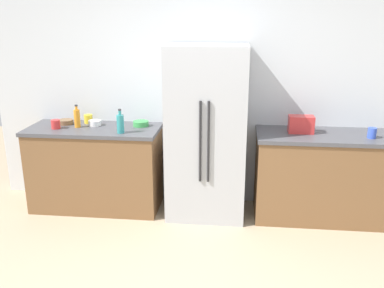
{
  "coord_description": "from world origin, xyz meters",
  "views": [
    {
      "loc": [
        0.36,
        -2.59,
        2.1
      ],
      "look_at": [
        0.02,
        0.49,
        1.14
      ],
      "focal_mm": 38.87,
      "sensor_mm": 36.0,
      "label": 1
    }
  ],
  "objects": [
    {
      "name": "toaster",
      "position": [
        1.03,
        1.68,
        1.02
      ],
      "size": [
        0.26,
        0.15,
        0.18
      ],
      "primitive_type": "cube",
      "color": "red",
      "rests_on": "counter_right"
    },
    {
      "name": "bottle_a",
      "position": [
        -1.36,
        1.64,
        1.04
      ],
      "size": [
        0.06,
        0.06,
        0.25
      ],
      "color": "orange",
      "rests_on": "counter_left"
    },
    {
      "name": "bottle_b",
      "position": [
        -0.83,
        1.46,
        1.03
      ],
      "size": [
        0.08,
        0.08,
        0.25
      ],
      "color": "teal",
      "rests_on": "counter_left"
    },
    {
      "name": "cup_c",
      "position": [
        -1.3,
        1.82,
        0.98
      ],
      "size": [
        0.09,
        0.09,
        0.1
      ],
      "primitive_type": "cylinder",
      "color": "yellow",
      "rests_on": "counter_left"
    },
    {
      "name": "bowl_c",
      "position": [
        -1.54,
        1.75,
        0.96
      ],
      "size": [
        0.17,
        0.17,
        0.05
      ],
      "primitive_type": "cylinder",
      "color": "brown",
      "rests_on": "counter_left"
    },
    {
      "name": "cup_a",
      "position": [
        1.71,
        1.55,
        0.98
      ],
      "size": [
        0.08,
        0.08,
        0.1
      ],
      "primitive_type": "cylinder",
      "color": "blue",
      "rests_on": "counter_right"
    },
    {
      "name": "refrigerator",
      "position": [
        0.06,
        1.62,
        0.91
      ],
      "size": [
        0.82,
        0.67,
        1.83
      ],
      "color": "#B2B5BA",
      "rests_on": "ground_plane"
    },
    {
      "name": "counter_left",
      "position": [
        -1.18,
        1.64,
        0.47
      ],
      "size": [
        1.44,
        0.64,
        0.93
      ],
      "color": "brown",
      "rests_on": "ground_plane"
    },
    {
      "name": "bowl_b",
      "position": [
        -0.68,
        1.76,
        0.96
      ],
      "size": [
        0.17,
        0.17,
        0.06
      ],
      "primitive_type": "cylinder",
      "color": "green",
      "rests_on": "counter_left"
    },
    {
      "name": "counter_right",
      "position": [
        1.33,
        1.64,
        0.47
      ],
      "size": [
        1.5,
        0.64,
        0.93
      ],
      "color": "brown",
      "rests_on": "ground_plane"
    },
    {
      "name": "kitchen_back_panel",
      "position": [
        0.0,
        2.01,
        1.33
      ],
      "size": [
        4.87,
        0.1,
        2.66
      ],
      "primitive_type": "cube",
      "color": "silver",
      "rests_on": "ground_plane"
    },
    {
      "name": "bowl_a",
      "position": [
        -1.19,
        1.73,
        0.96
      ],
      "size": [
        0.14,
        0.14,
        0.06
      ],
      "primitive_type": "cylinder",
      "color": "white",
      "rests_on": "counter_left"
    },
    {
      "name": "cup_b",
      "position": [
        -1.57,
        1.56,
        0.98
      ],
      "size": [
        0.1,
        0.1,
        0.1
      ],
      "primitive_type": "cylinder",
      "color": "red",
      "rests_on": "counter_left"
    }
  ]
}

